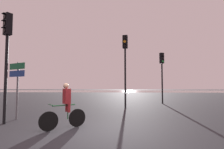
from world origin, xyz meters
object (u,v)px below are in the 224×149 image
Objects in this scene: traffic_light_far_right at (162,68)px; traffic_light_center at (125,58)px; direction_sign_post at (17,80)px; cyclist at (66,105)px; traffic_light_near_left at (7,46)px.

traffic_light_center reaches higher than traffic_light_far_right.
cyclist is at bearing 177.75° from direction_sign_post.
traffic_light_near_left is (-4.88, -5.08, -0.29)m from traffic_light_center.
traffic_light_far_right is 0.87× the size of traffic_light_center.
direction_sign_post is 1.60× the size of cyclist.
traffic_light_far_right is 11.52m from traffic_light_near_left.
traffic_light_far_right is 0.95× the size of traffic_light_near_left.
traffic_light_far_right is 4.49m from traffic_light_center.
traffic_light_far_right is 11.02m from direction_sign_post.
traffic_light_center reaches higher than direction_sign_post.
traffic_light_near_left is at bearing 13.38° from traffic_light_far_right.
traffic_light_center is (-3.15, -3.17, 0.42)m from traffic_light_far_right.
direction_sign_post is at bearing -53.37° from traffic_light_near_left.
cyclist is at bearing -160.51° from traffic_light_near_left.
traffic_light_center is 1.91× the size of direction_sign_post.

